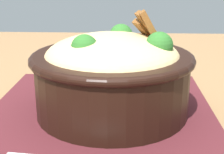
% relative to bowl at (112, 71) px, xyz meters
% --- Properties ---
extents(placemat, '(0.40, 0.31, 0.00)m').
position_rel_bowl_xyz_m(placemat, '(0.03, -0.02, -0.06)').
color(placemat, '#47191E').
rests_on(placemat, table).
extents(bowl, '(0.22, 0.22, 0.14)m').
position_rel_bowl_xyz_m(bowl, '(0.00, 0.00, 0.00)').
color(bowl, black).
rests_on(bowl, placemat).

